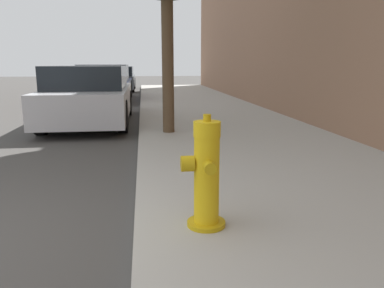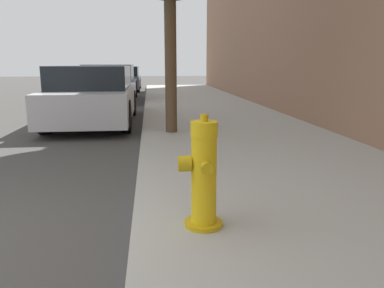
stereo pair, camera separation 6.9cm
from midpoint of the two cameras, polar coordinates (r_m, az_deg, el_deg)
sidewalk_slab at (r=3.26m, az=25.29°, el=-12.92°), size 3.56×40.00×0.13m
fire_hydrant at (r=2.89m, az=2.40°, el=-4.86°), size 0.35×0.36×0.89m
parked_car_near at (r=8.99m, az=-14.51°, el=7.15°), size 1.79×4.24×1.33m
parked_car_mid at (r=14.50m, az=-12.22°, el=9.04°), size 1.87×4.22×1.34m
parked_car_far at (r=20.06m, az=-10.34°, el=9.76°), size 1.75×4.38×1.23m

